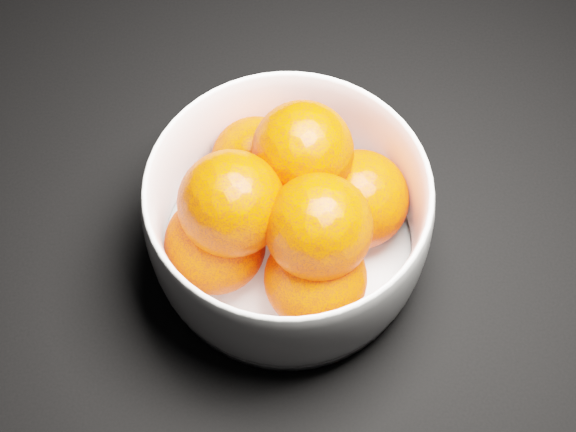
{
  "coord_description": "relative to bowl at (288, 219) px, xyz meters",
  "views": [
    {
      "loc": [
        0.23,
        -0.13,
        0.54
      ],
      "look_at": [
        0.25,
        0.15,
        0.05
      ],
      "focal_mm": 50.0,
      "sensor_mm": 36.0,
      "label": 1
    }
  ],
  "objects": [
    {
      "name": "bowl",
      "position": [
        0.0,
        0.0,
        0.0
      ],
      "size": [
        0.2,
        0.2,
        0.1
      ],
      "rotation": [
        0.0,
        0.0,
        0.43
      ],
      "color": "white",
      "rests_on": "ground"
    },
    {
      "name": "orange_pile",
      "position": [
        -0.0,
        -0.0,
        0.01
      ],
      "size": [
        0.18,
        0.17,
        0.11
      ],
      "color": "#FF3200",
      "rests_on": "bowl"
    }
  ]
}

